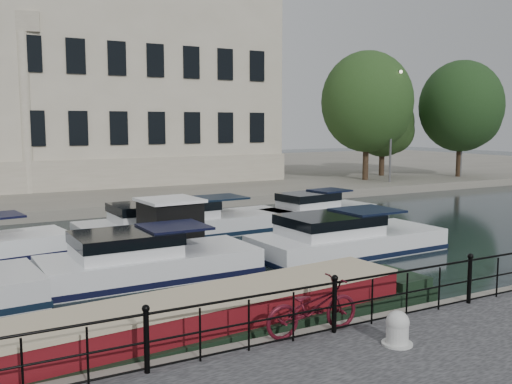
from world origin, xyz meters
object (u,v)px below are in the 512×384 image
Objects in this scene: bicycle at (312,307)px; mooring_bollard at (397,329)px; harbour_hut at (170,229)px; narrowboat at (173,339)px.

bicycle reaches higher than mooring_bollard.
bicycle is 0.72× the size of harbour_hut.
narrowboat is (-3.58, 2.82, -0.50)m from mooring_bollard.
harbour_hut reaches higher than bicycle.
harbour_hut is at bearing -3.10° from bicycle.
bicycle is 1.73m from mooring_bollard.
mooring_bollard is 11.67m from harbour_hut.
bicycle is 2.99m from narrowboat.
narrowboat is at bearing -114.72° from harbour_hut.
narrowboat is (-2.45, 1.53, -0.75)m from bicycle.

